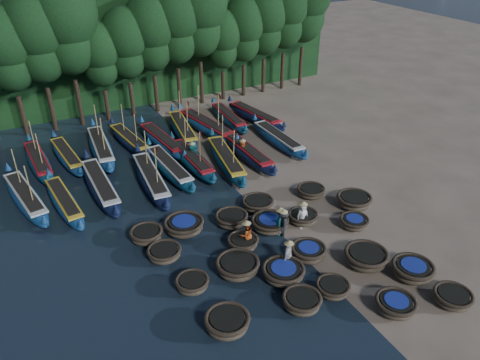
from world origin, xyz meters
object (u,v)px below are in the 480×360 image
coracle_8 (366,257)px  fisherman_5 (192,152)px  coracle_24 (311,191)px  long_boat_4 (169,167)px  long_boat_13 (162,140)px  fisherman_0 (302,214)px  coracle_15 (164,253)px  coracle_12 (283,272)px  long_boat_12 (129,140)px  long_boat_6 (226,160)px  fisherman_1 (280,221)px  coracle_11 (238,266)px  long_boat_11 (101,147)px  long_boat_7 (247,152)px  long_boat_15 (207,126)px  coracle_20 (146,235)px  coracle_4 (453,297)px  coracle_9 (413,270)px  coracle_14 (354,222)px  long_boat_10 (67,156)px  coracle_22 (232,219)px  coracle_5 (227,322)px  coracle_16 (243,242)px  coracle_13 (308,252)px  long_boat_9 (39,161)px  long_boat_3 (151,179)px  fisherman_2 (246,234)px  long_boat_2 (101,186)px  long_boat_16 (228,117)px  fisherman_4 (288,254)px  long_boat_8 (278,139)px  coracle_23 (258,203)px  fisherman_6 (243,148)px  coracle_21 (184,225)px  long_boat_0 (26,197)px  coracle_18 (303,217)px  coracle_19 (354,200)px  fisherman_3 (283,223)px  coracle_17 (270,223)px  coracle_10 (192,283)px  coracle_7 (333,288)px  coracle_3 (396,304)px  long_boat_1 (64,202)px  coracle_6 (302,301)px  long_boat_14 (183,129)px  long_boat_17 (255,116)px

coracle_8 → fisherman_5: size_ratio=1.47×
coracle_24 → long_boat_4: size_ratio=0.23×
long_boat_13 → fisherman_0: fisherman_0 is taller
coracle_8 → coracle_15: coracle_8 is taller
coracle_12 → long_boat_12: size_ratio=0.30×
long_boat_6 → fisherman_1: long_boat_6 is taller
coracle_11 → long_boat_11: long_boat_11 is taller
long_boat_7 → long_boat_15: size_ratio=0.93×
coracle_20 → fisherman_5: (6.09, 7.60, 0.42)m
coracle_4 → coracle_9: bearing=97.9°
coracle_14 → long_boat_10: long_boat_10 is taller
coracle_22 → long_boat_15: long_boat_15 is taller
coracle_5 → coracle_16: 5.99m
coracle_13 → coracle_20: 9.18m
coracle_12 → long_boat_9: size_ratio=0.29×
long_boat_3 → fisherman_2: size_ratio=4.55×
long_boat_2 → fisherman_2: 11.24m
coracle_20 → long_boat_16: bearing=47.9°
coracle_16 → fisherman_4: size_ratio=1.03×
long_boat_8 → long_boat_16: (-1.50, 5.94, -0.04)m
long_boat_4 → fisherman_1: 10.30m
coracle_8 → coracle_24: bearing=78.1°
long_boat_2 → fisherman_0: (9.66, -9.49, 0.32)m
coracle_23 → long_boat_8: (6.08, 7.29, 0.14)m
long_boat_3 → fisherman_6: bearing=10.6°
coracle_21 → long_boat_0: 10.81m
coracle_16 → coracle_18: bearing=5.8°
coracle_15 → coracle_23: bearing=15.0°
coracle_11 → fisherman_6: size_ratio=1.42×
coracle_19 → fisherman_3: fisherman_3 is taller
coracle_5 → long_boat_3: bearing=85.4°
coracle_13 → long_boat_11: long_boat_11 is taller
coracle_8 → long_boat_2: (-10.70, 13.95, 0.09)m
coracle_8 → long_boat_7: long_boat_7 is taller
coracle_17 → fisherman_5: 9.96m
coracle_9 → coracle_20: coracle_9 is taller
coracle_4 → coracle_9: (-0.32, 2.28, 0.10)m
coracle_4 → long_boat_9: 28.47m
coracle_10 → long_boat_10: bearing=99.8°
coracle_7 → coracle_9: size_ratio=0.74×
coracle_3 → coracle_15: bearing=133.3°
long_boat_1 → coracle_6: bearing=-65.0°
fisherman_2 → fisherman_4: (1.08, -2.59, 0.01)m
long_boat_1 → long_boat_14: 12.72m
coracle_19 → coracle_23: (-5.54, 2.64, -0.05)m
coracle_5 → fisherman_0: bearing=33.7°
coracle_8 → coracle_22: (-4.65, 6.60, -0.05)m
coracle_21 → long_boat_17: 17.19m
coracle_10 → long_boat_13: (4.23, 16.15, 0.15)m
coracle_5 → coracle_7: coracle_5 is taller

